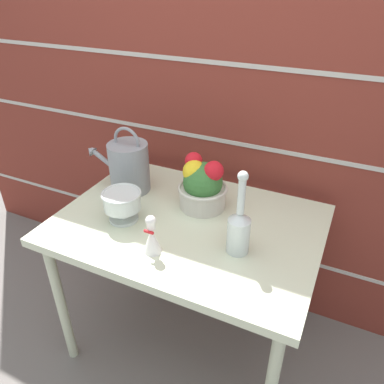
{
  "coord_description": "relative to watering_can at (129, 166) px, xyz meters",
  "views": [
    {
      "loc": [
        0.55,
        -1.13,
        1.64
      ],
      "look_at": [
        0.0,
        0.04,
        0.86
      ],
      "focal_mm": 35.0,
      "sensor_mm": 36.0,
      "label": 1
    }
  ],
  "objects": [
    {
      "name": "ground_plane",
      "position": [
        0.36,
        -0.12,
        -0.86
      ],
      "size": [
        12.0,
        12.0,
        0.0
      ],
      "primitive_type": "plane",
      "color": "slate"
    },
    {
      "name": "brick_wall",
      "position": [
        0.36,
        0.36,
        0.24
      ],
      "size": [
        3.6,
        0.08,
        2.2
      ],
      "color": "maroon",
      "rests_on": "ground_plane"
    },
    {
      "name": "patio_table",
      "position": [
        0.36,
        -0.12,
        -0.19
      ],
      "size": [
        1.07,
        0.77,
        0.74
      ],
      "color": "beige",
      "rests_on": "ground_plane"
    },
    {
      "name": "watering_can",
      "position": [
        0.0,
        0.0,
        0.0
      ],
      "size": [
        0.33,
        0.18,
        0.31
      ],
      "color": "gray",
      "rests_on": "patio_table"
    },
    {
      "name": "crystal_pedestal_bowl",
      "position": [
        0.11,
        -0.22,
        -0.04
      ],
      "size": [
        0.16,
        0.16,
        0.13
      ],
      "color": "silver",
      "rests_on": "patio_table"
    },
    {
      "name": "flower_planter",
      "position": [
        0.36,
        0.01,
        -0.01
      ],
      "size": [
        0.21,
        0.21,
        0.23
      ],
      "color": "beige",
      "rests_on": "patio_table"
    },
    {
      "name": "glass_decanter",
      "position": [
        0.6,
        -0.21,
        -0.02
      ],
      "size": [
        0.08,
        0.08,
        0.33
      ],
      "color": "silver",
      "rests_on": "patio_table"
    },
    {
      "name": "figurine_vase",
      "position": [
        0.32,
        -0.35,
        -0.06
      ],
      "size": [
        0.07,
        0.07,
        0.16
      ],
      "color": "white",
      "rests_on": "patio_table"
    }
  ]
}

